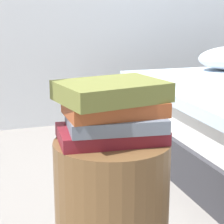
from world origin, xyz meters
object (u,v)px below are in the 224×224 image
side_table (112,221)px  book_slate (115,121)px  book_olive (110,91)px  book_rust (115,108)px  book_maroon (112,134)px

side_table → book_slate: (0.01, 0.01, 0.31)m
side_table → book_slate: book_slate is taller
book_slate → book_olive: (-0.01, -0.00, 0.09)m
book_rust → book_olive: size_ratio=0.96×
book_maroon → book_olive: 0.13m
side_table → book_rust: book_rust is taller
book_maroon → book_slate: bearing=-13.6°
book_rust → book_slate: bearing=76.9°
book_rust → book_olive: bearing=148.3°
side_table → book_maroon: size_ratio=1.69×
book_rust → book_olive: 0.05m
book_slate → book_olive: size_ratio=0.93×
book_maroon → book_slate: book_slate is taller
book_slate → book_olive: 0.09m
book_rust → book_olive: book_olive is taller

